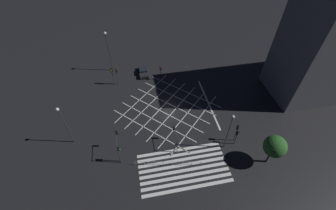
% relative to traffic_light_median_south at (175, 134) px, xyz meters
% --- Properties ---
extents(ground_plane, '(200.00, 200.00, 0.00)m').
position_rel_traffic_light_median_south_xyz_m(ground_plane, '(0.38, 7.88, -2.65)').
color(ground_plane, black).
extents(road_markings, '(19.81, 25.48, 0.01)m').
position_rel_traffic_light_median_south_xyz_m(road_markings, '(0.75, 0.22, -2.65)').
color(road_markings, silver).
rests_on(road_markings, ground_plane).
extents(traffic_light_median_south, '(0.36, 2.75, 3.59)m').
position_rel_traffic_light_median_south_xyz_m(traffic_light_median_south, '(0.00, 0.00, 0.00)').
color(traffic_light_median_south, '#2D2D30').
rests_on(traffic_light_median_south, ground_plane).
extents(traffic_light_nw_main, '(0.39, 0.36, 4.07)m').
position_rel_traffic_light_median_south_xyz_m(traffic_light_nw_main, '(-8.25, 16.61, 0.25)').
color(traffic_light_nw_main, '#2D2D30').
rests_on(traffic_light_nw_main, ground_plane).
extents(traffic_light_se_cross, '(0.36, 0.39, 3.28)m').
position_rel_traffic_light_median_south_xyz_m(traffic_light_se_cross, '(9.41, -1.58, -0.30)').
color(traffic_light_se_cross, '#2D2D30').
rests_on(traffic_light_se_cross, ground_plane).
extents(traffic_light_se_main, '(0.39, 0.36, 3.89)m').
position_rel_traffic_light_median_south_xyz_m(traffic_light_se_main, '(9.54, -1.02, 0.13)').
color(traffic_light_se_main, '#2D2D30').
rests_on(traffic_light_se_main, ground_plane).
extents(traffic_light_sw_main, '(0.39, 0.36, 3.94)m').
position_rel_traffic_light_median_south_xyz_m(traffic_light_sw_main, '(-8.55, -1.44, 0.16)').
color(traffic_light_sw_main, '#2D2D30').
rests_on(traffic_light_sw_main, ground_plane).
extents(traffic_light_sw_cross, '(0.36, 3.01, 4.55)m').
position_rel_traffic_light_median_south_xyz_m(traffic_light_sw_cross, '(-8.69, -0.17, 0.71)').
color(traffic_light_sw_cross, '#2D2D30').
rests_on(traffic_light_sw_cross, ground_plane).
extents(traffic_light_nw_cross, '(0.36, 0.39, 4.07)m').
position_rel_traffic_light_median_south_xyz_m(traffic_light_nw_cross, '(-9.17, 16.89, 0.25)').
color(traffic_light_nw_cross, '#2D2D30').
rests_on(traffic_light_nw_cross, ground_plane).
extents(traffic_light_median_north, '(0.36, 0.39, 3.35)m').
position_rel_traffic_light_median_south_xyz_m(traffic_light_median_north, '(0.52, 16.49, -0.26)').
color(traffic_light_median_north, '#2D2D30').
rests_on(traffic_light_median_north, ground_plane).
extents(street_lamp_east, '(0.57, 0.57, 9.18)m').
position_rel_traffic_light_median_south_xyz_m(street_lamp_east, '(-9.38, 21.68, 4.04)').
color(street_lamp_east, '#2D2D30').
rests_on(street_lamp_east, ground_plane).
extents(street_lamp_west, '(0.46, 0.46, 7.56)m').
position_rel_traffic_light_median_south_xyz_m(street_lamp_west, '(7.56, -1.93, 2.48)').
color(street_lamp_west, '#2D2D30').
rests_on(street_lamp_west, ground_plane).
extents(street_lamp_far, '(0.48, 0.48, 8.04)m').
position_rel_traffic_light_median_south_xyz_m(street_lamp_far, '(-16.00, 3.55, 2.87)').
color(street_lamp_far, '#2D2D30').
rests_on(street_lamp_far, ground_plane).
extents(street_tree_near, '(3.20, 3.20, 5.65)m').
position_rel_traffic_light_median_south_xyz_m(street_tree_near, '(12.95, -5.63, 1.37)').
color(street_tree_near, brown).
rests_on(street_tree_near, ground_plane).
extents(waiting_car, '(1.79, 4.06, 1.27)m').
position_rel_traffic_light_median_south_xyz_m(waiting_car, '(-2.92, 19.17, -2.05)').
color(waiting_car, black).
rests_on(waiting_car, ground_plane).
extents(pedestrian_railing, '(9.74, 1.91, 1.05)m').
position_rel_traffic_light_median_south_xyz_m(pedestrian_railing, '(-1.79, -3.44, -1.98)').
color(pedestrian_railing, '#9EA0A5').
rests_on(pedestrian_railing, ground_plane).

